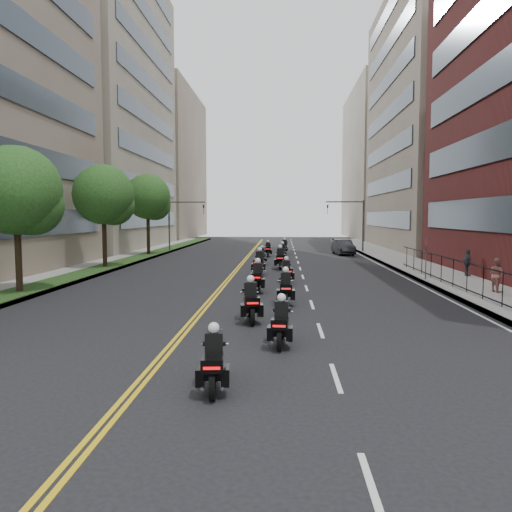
{
  "coord_description": "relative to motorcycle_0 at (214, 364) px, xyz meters",
  "views": [
    {
      "loc": [
        1.89,
        -11.96,
        3.95
      ],
      "look_at": [
        0.58,
        12.52,
        1.95
      ],
      "focal_mm": 35.0,
      "sensor_mm": 36.0,
      "label": 1
    }
  ],
  "objects": [
    {
      "name": "motorcycle_11",
      "position": [
        1.74,
        40.51,
        0.05
      ],
      "size": [
        0.63,
        2.24,
        1.66
      ],
      "rotation": [
        0.0,
        0.0,
        -0.1
      ],
      "color": "black",
      "rests_on": "ground"
    },
    {
      "name": "pedestrian_c",
      "position": [
        13.15,
        20.88,
        0.39
      ],
      "size": [
        0.48,
        1.02,
        1.69
      ],
      "primitive_type": "imported",
      "rotation": [
        0.0,
        0.0,
        1.64
      ],
      "color": "#3F3E46",
      "rests_on": "sidewalk_right"
    },
    {
      "name": "motorcycle_3",
      "position": [
        1.69,
        11.05,
        0.06
      ],
      "size": [
        0.52,
        2.26,
        1.67
      ],
      "rotation": [
        0.0,
        0.0,
        0.01
      ],
      "color": "black",
      "rests_on": "ground"
    },
    {
      "name": "motorcycle_8",
      "position": [
        -0.11,
        29.45,
        -0.0
      ],
      "size": [
        0.58,
        2.06,
        1.52
      ],
      "rotation": [
        0.0,
        0.0,
        0.1
      ],
      "color": "black",
      "rests_on": "ground"
    },
    {
      "name": "motorcycle_0",
      "position": [
        0.0,
        0.0,
        0.0
      ],
      "size": [
        0.56,
        2.07,
        1.53
      ],
      "rotation": [
        0.0,
        0.0,
        0.09
      ],
      "color": "black",
      "rests_on": "ground"
    },
    {
      "name": "building_left_far",
      "position": [
        -22.35,
        79.0,
        12.4
      ],
      "size": [
        16.0,
        28.0,
        26.0
      ],
      "primitive_type": "cube",
      "color": "#7D6C5B",
      "rests_on": "ground"
    },
    {
      "name": "traffic_signal_right",
      "position": [
        9.19,
        43.0,
        3.09
      ],
      "size": [
        4.09,
        0.2,
        5.6
      ],
      "color": "#3F3F44",
      "rests_on": "ground"
    },
    {
      "name": "motorcycle_7",
      "position": [
        1.37,
        25.61,
        0.11
      ],
      "size": [
        0.56,
        2.44,
        1.8
      ],
      "rotation": [
        0.0,
        0.0,
        -0.01
      ],
      "color": "black",
      "rests_on": "ground"
    },
    {
      "name": "pedestrian_b",
      "position": [
        12.2,
        14.24,
        0.39
      ],
      "size": [
        0.83,
        0.96,
        1.69
      ],
      "primitive_type": "imported",
      "rotation": [
        0.0,
        0.0,
        1.83
      ],
      "color": "#985D53",
      "rests_on": "sidewalk_right"
    },
    {
      "name": "parked_sedan",
      "position": [
        7.65,
        39.57,
        0.15
      ],
      "size": [
        2.08,
        4.73,
        1.51
      ],
      "primitive_type": "imported",
      "rotation": [
        0.0,
        0.0,
        0.11
      ],
      "color": "black",
      "rests_on": "ground"
    },
    {
      "name": "iron_fence",
      "position": [
        10.65,
        13.0,
        0.3
      ],
      "size": [
        0.05,
        28.0,
        1.5
      ],
      "color": "black",
      "rests_on": "sidewalk_right"
    },
    {
      "name": "motorcycle_4",
      "position": [
        0.26,
        14.47,
        0.09
      ],
      "size": [
        0.56,
        2.39,
        1.76
      ],
      "rotation": [
        0.0,
        0.0,
        -0.03
      ],
      "color": "black",
      "rests_on": "ground"
    },
    {
      "name": "street_trees",
      "position": [
        -11.39,
        19.61,
        4.53
      ],
      "size": [
        4.4,
        38.4,
        7.98
      ],
      "color": "#322116",
      "rests_on": "ground"
    },
    {
      "name": "motorcycle_10",
      "position": [
        0.14,
        36.86,
        0.02
      ],
      "size": [
        0.5,
        2.15,
        1.59
      ],
      "rotation": [
        0.0,
        0.0,
        0.01
      ],
      "color": "black",
      "rests_on": "ground"
    },
    {
      "name": "building_right_tan",
      "position": [
        21.13,
        49.0,
        14.4
      ],
      "size": [
        15.11,
        28.0,
        30.0
      ],
      "color": "#7D6C5B",
      "rests_on": "ground"
    },
    {
      "name": "motorcycle_9",
      "position": [
        1.52,
        33.39,
        0.04
      ],
      "size": [
        0.63,
        2.2,
        1.63
      ],
      "rotation": [
        0.0,
        0.0,
        -0.11
      ],
      "color": "black",
      "rests_on": "ground"
    },
    {
      "name": "building_right_far",
      "position": [
        21.15,
        79.0,
        12.4
      ],
      "size": [
        15.0,
        28.0,
        26.0
      ],
      "primitive_type": "cube",
      "color": "gray",
      "rests_on": "ground"
    },
    {
      "name": "motorcycle_1",
      "position": [
        1.51,
        3.97,
        0.02
      ],
      "size": [
        0.54,
        2.14,
        1.58
      ],
      "rotation": [
        0.0,
        0.0,
        -0.06
      ],
      "color": "black",
      "rests_on": "ground"
    },
    {
      "name": "grass_strip",
      "position": [
        -11.55,
        26.0,
        -0.43
      ],
      "size": [
        2.0,
        90.0,
        0.04
      ],
      "primitive_type": "cube",
      "color": "#1F3B15",
      "rests_on": "sidewalk_left"
    },
    {
      "name": "sidewalk_left",
      "position": [
        -12.35,
        26.0,
        -0.53
      ],
      "size": [
        4.0,
        90.0,
        0.15
      ],
      "primitive_type": "cube",
      "color": "gray",
      "rests_on": "ground"
    },
    {
      "name": "motorcycle_5",
      "position": [
        1.78,
        18.1,
        0.01
      ],
      "size": [
        0.62,
        2.1,
        1.55
      ],
      "rotation": [
        0.0,
        0.0,
        0.13
      ],
      "color": "black",
      "rests_on": "ground"
    },
    {
      "name": "motorcycle_2",
      "position": [
        0.37,
        7.33,
        0.08
      ],
      "size": [
        0.71,
        2.33,
        1.73
      ],
      "rotation": [
        0.0,
        0.0,
        0.14
      ],
      "color": "black",
      "rests_on": "ground"
    },
    {
      "name": "motorcycle_6",
      "position": [
        0.01,
        21.98,
        0.12
      ],
      "size": [
        0.67,
        2.49,
        1.84
      ],
      "rotation": [
        0.0,
        0.0,
        -0.08
      ],
      "color": "black",
      "rests_on": "ground"
    },
    {
      "name": "traffic_signal_left",
      "position": [
        -9.88,
        43.0,
        3.09
      ],
      "size": [
        4.09,
        0.2,
        5.6
      ],
      "color": "#3F3F44",
      "rests_on": "ground"
    },
    {
      "name": "ground",
      "position": [
        -0.35,
        1.0,
        -0.6
      ],
      "size": [
        160.0,
        160.0,
        0.0
      ],
      "primitive_type": "plane",
      "color": "black",
      "rests_on": "ground"
    },
    {
      "name": "sidewalk_right",
      "position": [
        11.65,
        26.0,
        -0.53
      ],
      "size": [
        4.0,
        90.0,
        0.15
      ],
      "primitive_type": "cube",
      "color": "gray",
      "rests_on": "ground"
    },
    {
      "name": "building_left_mid",
      "position": [
        -22.32,
        49.0,
        16.4
      ],
      "size": [
        16.11,
        28.0,
        34.0
      ],
      "color": "gray",
      "rests_on": "ground"
    }
  ]
}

